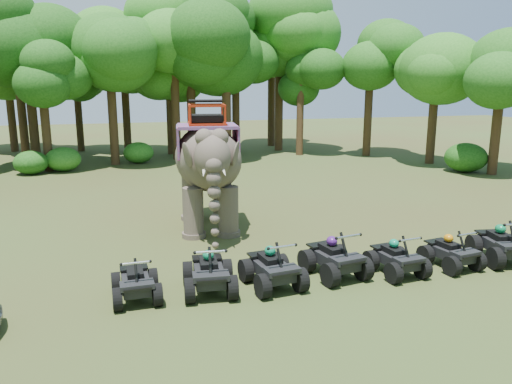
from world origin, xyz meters
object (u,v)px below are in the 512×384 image
elephant (208,166)px  atv_3 (335,252)px  atv_4 (397,253)px  atv_1 (209,267)px  atv_6 (503,240)px  atv_2 (272,263)px  atv_5 (451,248)px  atv_0 (135,277)px

elephant → atv_3: 6.42m
atv_4 → elephant: bearing=118.6°
atv_1 → atv_6: (8.89, -0.26, 0.02)m
atv_3 → atv_2: bearing=177.4°
atv_1 → atv_6: bearing=4.6°
elephant → atv_2: 6.18m
elephant → atv_6: 9.99m
atv_2 → atv_1: bearing=169.2°
atv_2 → atv_6: atv_6 is taller
atv_1 → atv_5: 7.12m
atv_3 → atv_6: size_ratio=0.99×
atv_3 → atv_4: 1.76m
atv_3 → atv_5: size_ratio=1.15×
atv_3 → atv_4: (1.72, -0.37, -0.07)m
atv_2 → atv_5: atv_2 is taller
atv_2 → atv_4: bearing=-8.8°
atv_0 → atv_1: atv_1 is taller
elephant → atv_2: (0.55, -5.93, -1.66)m
atv_3 → atv_0: bearing=171.0°
atv_1 → atv_4: (5.29, -0.27, -0.06)m
atv_2 → atv_6: size_ratio=0.97×
atv_1 → atv_2: size_ratio=1.00×
elephant → atv_6: (7.77, -6.06, -1.64)m
atv_0 → atv_3: 5.40m
atv_2 → atv_6: 7.22m
atv_4 → atv_6: (3.61, 0.01, 0.08)m
atv_0 → atv_4: atv_4 is taller
elephant → atv_5: bearing=-38.0°
atv_6 → atv_5: bearing=-170.6°
elephant → atv_2: elephant is taller
atv_2 → atv_0: bearing=170.5°
atv_0 → atv_4: size_ratio=0.97×
atv_0 → atv_2: bearing=-4.1°
atv_3 → atv_6: 5.34m
atv_4 → atv_5: size_ratio=1.02×
atv_0 → elephant: bearing=61.6°
atv_0 → atv_1: size_ratio=0.89×
atv_1 → atv_4: size_ratio=1.09×
atv_5 → atv_6: size_ratio=0.87×
atv_1 → atv_6: 8.89m
atv_1 → atv_6: size_ratio=0.97×
atv_3 → elephant: bearing=103.8°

